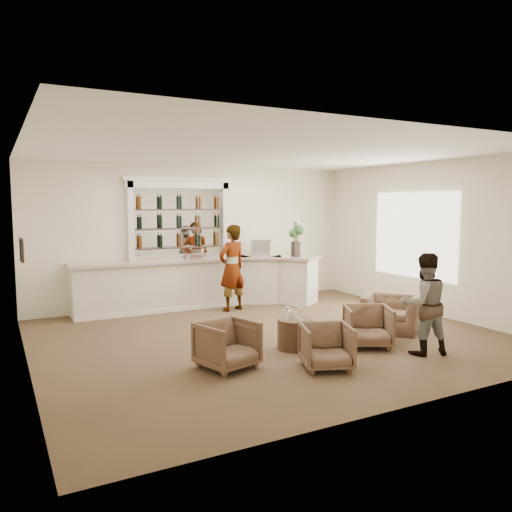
{
  "coord_description": "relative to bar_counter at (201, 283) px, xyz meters",
  "views": [
    {
      "loc": [
        -4.37,
        -7.68,
        2.4
      ],
      "look_at": [
        0.17,
        0.9,
        1.38
      ],
      "focal_mm": 35.0,
      "sensor_mm": 36.0,
      "label": 1
    }
  ],
  "objects": [
    {
      "name": "armchair_left",
      "position": [
        -1.26,
        -4.21,
        -0.22
      ],
      "size": [
        0.93,
        0.94,
        0.7
      ],
      "primitive_type": "imported",
      "rotation": [
        0.0,
        0.0,
        0.27
      ],
      "color": "brown",
      "rests_on": "ground"
    },
    {
      "name": "cocktail_table",
      "position": [
        0.13,
        -3.84,
        -0.32
      ],
      "size": [
        0.57,
        0.57,
        0.5
      ],
      "primitive_type": "cylinder",
      "color": "#4A2E20",
      "rests_on": "ground"
    },
    {
      "name": "wine_glass_tbl_b",
      "position": [
        0.23,
        -3.76,
        0.03
      ],
      "size": [
        0.07,
        0.07,
        0.21
      ],
      "primitive_type": null,
      "color": "white",
      "rests_on": "cocktail_table"
    },
    {
      "name": "guest",
      "position": [
        1.8,
        -5.05,
        0.24
      ],
      "size": [
        0.93,
        0.81,
        1.63
      ],
      "primitive_type": "imported",
      "rotation": [
        0.0,
        0.0,
        2.85
      ],
      "color": "gray",
      "rests_on": "ground"
    },
    {
      "name": "back_bar_alcove",
      "position": [
        -0.34,
        0.41,
        1.46
      ],
      "size": [
        2.64,
        0.25,
        3.0
      ],
      "color": "white",
      "rests_on": "ground"
    },
    {
      "name": "wine_glass_tbl_c",
      "position": [
        0.17,
        -3.97,
        0.03
      ],
      "size": [
        0.07,
        0.07,
        0.21
      ],
      "primitive_type": null,
      "color": "white",
      "rests_on": "cocktail_table"
    },
    {
      "name": "ground",
      "position": [
        0.16,
        -3.0,
        -0.57
      ],
      "size": [
        8.0,
        8.0,
        0.0
      ],
      "primitive_type": "plane",
      "color": "brown",
      "rests_on": "ground"
    },
    {
      "name": "flower_vase",
      "position": [
        2.19,
        -0.63,
        1.1
      ],
      "size": [
        0.25,
        0.25,
        0.94
      ],
      "color": "black",
      "rests_on": "bar_counter"
    },
    {
      "name": "napkin_holder",
      "position": [
        0.11,
        -3.7,
        -0.01
      ],
      "size": [
        0.08,
        0.08,
        0.12
      ],
      "primitive_type": "cube",
      "color": "white",
      "rests_on": "cocktail_table"
    },
    {
      "name": "armchair_center",
      "position": [
        0.01,
        -4.91,
        -0.25
      ],
      "size": [
        0.91,
        0.92,
        0.65
      ],
      "primitive_type": "imported",
      "rotation": [
        0.0,
        0.0,
        -0.37
      ],
      "color": "brown",
      "rests_on": "ground"
    },
    {
      "name": "room_shell",
      "position": [
        0.33,
        -2.29,
        1.77
      ],
      "size": [
        8.04,
        7.02,
        3.32
      ],
      "color": "#F2E8C8",
      "rests_on": "ground"
    },
    {
      "name": "armchair_right",
      "position": [
        1.3,
        -4.3,
        -0.23
      ],
      "size": [
        1.01,
        1.02,
        0.69
      ],
      "primitive_type": "imported",
      "rotation": [
        0.0,
        0.0,
        -0.49
      ],
      "color": "brown",
      "rests_on": "ground"
    },
    {
      "name": "wine_glass_bar_left",
      "position": [
        0.65,
        0.08,
        0.67
      ],
      "size": [
        0.07,
        0.07,
        0.21
      ],
      "primitive_type": null,
      "color": "white",
      "rests_on": "bar_counter"
    },
    {
      "name": "armchair_far",
      "position": [
        2.38,
        -3.69,
        -0.24
      ],
      "size": [
        1.35,
        1.36,
        0.67
      ],
      "primitive_type": "imported",
      "rotation": [
        0.0,
        0.0,
        -0.89
      ],
      "color": "brown",
      "rests_on": "ground"
    },
    {
      "name": "bar_counter",
      "position": [
        0.0,
        0.0,
        0.0
      ],
      "size": [
        5.72,
        1.8,
        1.14
      ],
      "color": "beige",
      "rests_on": "ground"
    },
    {
      "name": "wine_glass_tbl_a",
      "position": [
        0.01,
        -3.81,
        0.03
      ],
      "size": [
        0.07,
        0.07,
        0.21
      ],
      "primitive_type": null,
      "color": "white",
      "rests_on": "cocktail_table"
    },
    {
      "name": "wine_glass_bar_right",
      "position": [
        0.1,
        0.09,
        0.67
      ],
      "size": [
        0.07,
        0.07,
        0.21
      ],
      "primitive_type": null,
      "color": "white",
      "rests_on": "bar_counter"
    },
    {
      "name": "sommelier",
      "position": [
        0.5,
        -0.65,
        0.39
      ],
      "size": [
        0.81,
        0.64,
        1.94
      ],
      "primitive_type": "imported",
      "rotation": [
        0.0,
        0.0,
        3.43
      ],
      "color": "gray",
      "rests_on": "ground"
    },
    {
      "name": "espresso_machine",
      "position": [
        1.56,
        0.02,
        0.76
      ],
      "size": [
        0.54,
        0.49,
        0.39
      ],
      "primitive_type": "cube",
      "rotation": [
        0.0,
        0.0,
        -0.33
      ],
      "color": "#BDBDC2",
      "rests_on": "bar_counter"
    }
  ]
}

